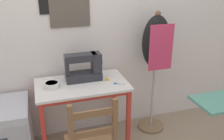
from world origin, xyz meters
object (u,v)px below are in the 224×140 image
sewing_machine (85,68)px  fabric_bowl (52,85)px  thread_spool_near_machine (107,79)px  dress_form (156,49)px  scissors (118,84)px  filing_cabinet (6,134)px

sewing_machine → fabric_bowl: 0.38m
sewing_machine → thread_spool_near_machine: 0.26m
fabric_bowl → dress_form: 1.18m
thread_spool_near_machine → dress_form: dress_form is taller
fabric_bowl → scissors: fabric_bowl is taller
dress_form → fabric_bowl: bearing=-174.9°
thread_spool_near_machine → fabric_bowl: bearing=-179.4°
dress_form → filing_cabinet: bearing=-176.9°
fabric_bowl → filing_cabinet: size_ratio=0.24×
thread_spool_near_machine → filing_cabinet: (-1.04, 0.01, -0.46)m
fabric_bowl → thread_spool_near_machine: bearing=0.6°
thread_spool_near_machine → dress_form: (0.59, 0.10, 0.25)m
sewing_machine → thread_spool_near_machine: bearing=-24.3°
sewing_machine → dress_form: bearing=0.3°
fabric_bowl → filing_cabinet: (-0.48, 0.02, -0.47)m
sewing_machine → filing_cabinet: size_ratio=0.62×
filing_cabinet → scissors: bearing=-6.4°
scissors → thread_spool_near_machine: size_ratio=3.00×
thread_spool_near_machine → filing_cabinet: thread_spool_near_machine is taller
filing_cabinet → dress_form: bearing=3.1°
filing_cabinet → sewing_machine: bearing=5.7°
filing_cabinet → thread_spool_near_machine: bearing=-0.6°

